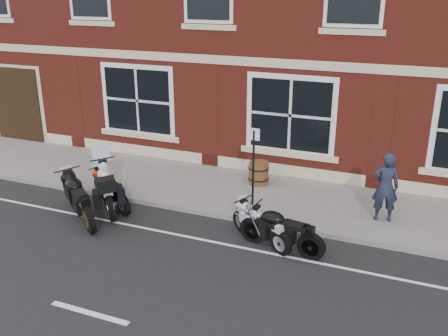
# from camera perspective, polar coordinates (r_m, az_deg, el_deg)

# --- Properties ---
(ground) EXTENTS (80.00, 80.00, 0.00)m
(ground) POSITION_cam_1_polar(r_m,az_deg,el_deg) (11.55, -6.16, -7.95)
(ground) COLOR black
(ground) RESTS_ON ground
(sidewalk) EXTENTS (30.00, 3.00, 0.12)m
(sidewalk) POSITION_cam_1_polar(r_m,az_deg,el_deg) (13.97, -0.36, -2.39)
(sidewalk) COLOR slate
(sidewalk) RESTS_ON ground
(kerb) EXTENTS (30.00, 0.16, 0.12)m
(kerb) POSITION_cam_1_polar(r_m,az_deg,el_deg) (12.65, -3.13, -4.93)
(kerb) COLOR slate
(kerb) RESTS_ON ground
(moto_touring_silver) EXTENTS (1.53, 1.90, 1.51)m
(moto_touring_silver) POSITION_cam_1_polar(r_m,az_deg,el_deg) (13.13, -12.95, -1.84)
(moto_touring_silver) COLOR black
(moto_touring_silver) RESTS_ON ground
(moto_sport_red) EXTENTS (1.73, 1.10, 0.87)m
(moto_sport_red) POSITION_cam_1_polar(r_m,az_deg,el_deg) (13.23, -12.75, -2.19)
(moto_sport_red) COLOR black
(moto_sport_red) RESTS_ON ground
(moto_sport_black) EXTENTS (1.89, 1.54, 1.03)m
(moto_sport_black) POSITION_cam_1_polar(r_m,az_deg,el_deg) (12.64, -16.12, -3.13)
(moto_sport_black) COLOR black
(moto_sport_black) RESTS_ON ground
(moto_sport_silver) EXTENTS (1.66, 1.04, 0.83)m
(moto_sport_silver) POSITION_cam_1_polar(r_m,az_deg,el_deg) (11.13, 4.26, -6.25)
(moto_sport_silver) COLOR black
(moto_sport_silver) RESTS_ON ground
(moto_naked_black) EXTENTS (2.00, 0.49, 0.90)m
(moto_naked_black) POSITION_cam_1_polar(r_m,az_deg,el_deg) (10.86, 6.47, -6.82)
(moto_naked_black) COLOR black
(moto_naked_black) RESTS_ON ground
(pedestrian_left) EXTENTS (0.69, 0.52, 1.69)m
(pedestrian_left) POSITION_cam_1_polar(r_m,az_deg,el_deg) (12.31, 17.97, -2.08)
(pedestrian_left) COLOR #1C2132
(pedestrian_left) RESTS_ON sidewalk
(barrel_planter) EXTENTS (0.58, 0.58, 0.65)m
(barrel_planter) POSITION_cam_1_polar(r_m,az_deg,el_deg) (14.08, 3.98, -0.57)
(barrel_planter) COLOR #532616
(barrel_planter) RESTS_ON sidewalk
(parking_sign) EXTENTS (0.30, 0.06, 2.09)m
(parking_sign) POSITION_cam_1_polar(r_m,az_deg,el_deg) (12.21, 3.37, 0.56)
(parking_sign) COLOR black
(parking_sign) RESTS_ON sidewalk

